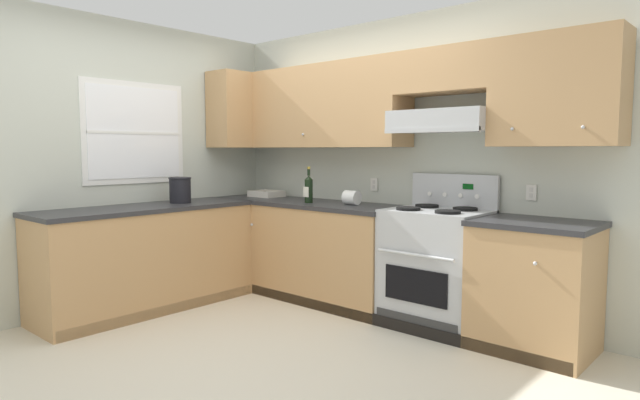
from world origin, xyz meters
TOP-DOWN VIEW (x-y plane):
  - ground_plane at (0.00, 0.00)m, footprint 7.04×7.04m
  - wall_back at (0.40, 1.53)m, footprint 4.68×0.57m
  - wall_left at (-1.59, 0.23)m, footprint 0.47×4.00m
  - counter_back_run at (0.09, 1.24)m, footprint 3.60×0.65m
  - counter_left_run at (-1.24, -0.00)m, footprint 0.63×1.91m
  - stove at (0.89, 1.25)m, footprint 0.76×0.62m
  - wine_bottle at (-0.38, 1.15)m, footprint 0.08×0.08m
  - bowl at (-1.15, 1.34)m, footprint 0.32×0.26m
  - bucket at (-1.26, 0.36)m, footprint 0.21×0.21m
  - paper_towel_roll at (0.03, 1.27)m, footprint 0.14×0.13m

SIDE VIEW (x-z plane):
  - ground_plane at x=0.00m, z-range 0.00..0.00m
  - counter_back_run at x=0.09m, z-range 0.00..0.91m
  - counter_left_run at x=-1.24m, z-range 0.00..0.91m
  - stove at x=0.89m, z-range -0.12..1.08m
  - bowl at x=-1.15m, z-range 0.90..0.96m
  - paper_towel_roll at x=0.03m, z-range 0.91..1.04m
  - bucket at x=-1.26m, z-range 0.92..1.15m
  - wine_bottle at x=-0.38m, z-range 0.88..1.21m
  - wall_left at x=-1.59m, z-range 0.07..2.62m
  - wall_back at x=0.40m, z-range 0.20..2.75m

